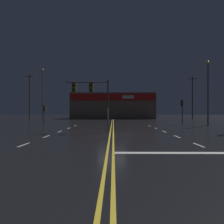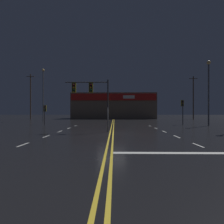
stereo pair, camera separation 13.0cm
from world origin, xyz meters
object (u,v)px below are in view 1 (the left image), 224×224
Objects in this scene: traffic_signal_corner_northwest at (44,110)px; traffic_signal_corner_northeast at (182,107)px; traffic_signal_median at (90,92)px; streetlight_far_left at (208,84)px; streetlight_near_left at (42,88)px.

traffic_signal_corner_northwest is 0.79× the size of traffic_signal_corner_northeast.
streetlight_far_left is at bearing 26.19° from traffic_signal_median.
traffic_signal_median is at bearing -49.08° from traffic_signal_corner_northwest.
streetlight_near_left is (-4.44, 10.16, 4.83)m from traffic_signal_corner_northwest.
traffic_signal_median is 1.36× the size of traffic_signal_corner_northeast.
traffic_signal_corner_northeast is 4.80m from streetlight_far_left.
streetlight_near_left is 31.48m from streetlight_far_left.
streetlight_far_left is (2.88, -2.19, 3.16)m from traffic_signal_corner_northeast.
streetlight_near_left is (-26.13, 9.98, 4.22)m from traffic_signal_corner_northeast.
streetlight_far_left is (16.00, 7.87, 2.00)m from traffic_signal_median.
traffic_signal_corner_northwest is 12.10m from streetlight_near_left.
traffic_signal_corner_northeast is 0.41× the size of streetlight_far_left.
traffic_signal_corner_northeast is at bearing -20.90° from streetlight_near_left.
traffic_signal_corner_northwest is 0.32× the size of streetlight_far_left.
streetlight_near_left reaches higher than traffic_signal_corner_northeast.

